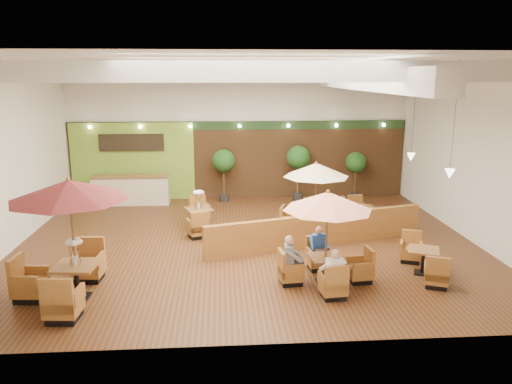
{
  "coord_description": "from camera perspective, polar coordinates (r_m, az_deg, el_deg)",
  "views": [
    {
      "loc": [
        -0.78,
        -14.68,
        5.09
      ],
      "look_at": [
        0.3,
        0.5,
        1.5
      ],
      "focal_mm": 35.0,
      "sensor_mm": 36.0,
      "label": 1
    }
  ],
  "objects": [
    {
      "name": "diner_4",
      "position": [
        16.8,
        9.64,
        -1.93
      ],
      "size": [
        0.36,
        0.4,
        0.75
      ],
      "rotation": [
        0.0,
        0.0,
        1.32
      ],
      "color": "white",
      "rests_on": "ground"
    },
    {
      "name": "service_counter",
      "position": [
        20.61,
        -14.08,
        0.23
      ],
      "size": [
        3.0,
        0.75,
        1.18
      ],
      "color": "beige",
      "rests_on": "ground"
    },
    {
      "name": "topiary_1",
      "position": [
        20.51,
        4.87,
        3.71
      ],
      "size": [
        0.98,
        0.98,
        2.28
      ],
      "color": "black",
      "rests_on": "ground"
    },
    {
      "name": "table_3",
      "position": [
        16.89,
        -6.55,
        -2.62
      ],
      "size": [
        1.05,
        2.58,
        1.49
      ],
      "rotation": [
        0.0,
        0.0,
        0.37
      ],
      "color": "brown",
      "rests_on": "ground"
    },
    {
      "name": "diner_2",
      "position": [
        12.42,
        4.03,
        -7.17
      ],
      "size": [
        0.33,
        0.4,
        0.8
      ],
      "rotation": [
        0.0,
        0.0,
        4.65
      ],
      "color": "slate",
      "rests_on": "ground"
    },
    {
      "name": "topiary_2",
      "position": [
        21.05,
        11.33,
        3.13
      ],
      "size": [
        0.85,
        0.85,
        1.98
      ],
      "color": "black",
      "rests_on": "ground"
    },
    {
      "name": "table_5",
      "position": [
        17.6,
        12.13,
        -2.76
      ],
      "size": [
        0.79,
        2.25,
        0.84
      ],
      "rotation": [
        0.0,
        0.0,
        0.05
      ],
      "color": "brown",
      "rests_on": "ground"
    },
    {
      "name": "booth_divider",
      "position": [
        15.24,
        7.14,
        -4.37
      ],
      "size": [
        6.93,
        2.17,
        0.99
      ],
      "primitive_type": "cube",
      "rotation": [
        0.0,
        0.0,
        0.28
      ],
      "color": "brown",
      "rests_on": "ground"
    },
    {
      "name": "table_0",
      "position": [
        11.95,
        -20.71,
        -2.37
      ],
      "size": [
        2.76,
        2.86,
        2.88
      ],
      "rotation": [
        0.0,
        0.0,
        -0.08
      ],
      "color": "brown",
      "rests_on": "ground"
    },
    {
      "name": "topiary_0",
      "position": [
        20.28,
        -3.7,
        3.34
      ],
      "size": [
        0.93,
        0.93,
        2.15
      ],
      "color": "black",
      "rests_on": "ground"
    },
    {
      "name": "table_1",
      "position": [
        12.29,
        8.13,
        -3.13
      ],
      "size": [
        2.37,
        2.37,
        2.39
      ],
      "rotation": [
        0.0,
        0.0,
        0.1
      ],
      "color": "brown",
      "rests_on": "ground"
    },
    {
      "name": "diner_1",
      "position": [
        13.38,
        7.22,
        -5.85
      ],
      "size": [
        0.35,
        0.28,
        0.72
      ],
      "rotation": [
        0.0,
        0.0,
        3.15
      ],
      "color": "#234C9B",
      "rests_on": "ground"
    },
    {
      "name": "room",
      "position": [
        16.0,
        -0.37,
        8.03
      ],
      "size": [
        14.04,
        14.0,
        5.52
      ],
      "color": "#381E0F",
      "rests_on": "ground"
    },
    {
      "name": "table_2",
      "position": [
        16.41,
        6.85,
        0.97
      ],
      "size": [
        2.41,
        2.41,
        2.35
      ],
      "rotation": [
        0.0,
        0.0,
        -0.3
      ],
      "color": "brown",
      "rests_on": "ground"
    },
    {
      "name": "table_4",
      "position": [
        13.86,
        18.53,
        -7.56
      ],
      "size": [
        0.99,
        2.42,
        0.85
      ],
      "rotation": [
        0.0,
        0.0,
        -0.39
      ],
      "color": "brown",
      "rests_on": "ground"
    },
    {
      "name": "diner_3",
      "position": [
        15.81,
        7.34,
        -2.73
      ],
      "size": [
        0.42,
        0.35,
        0.81
      ],
      "rotation": [
        0.0,
        0.0,
        -0.13
      ],
      "color": "#234C9B",
      "rests_on": "ground"
    },
    {
      "name": "diner_0",
      "position": [
        11.78,
        8.87,
        -8.53
      ],
      "size": [
        0.41,
        0.37,
        0.76
      ],
      "rotation": [
        0.0,
        0.0,
        0.27
      ],
      "color": "white",
      "rests_on": "ground"
    }
  ]
}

